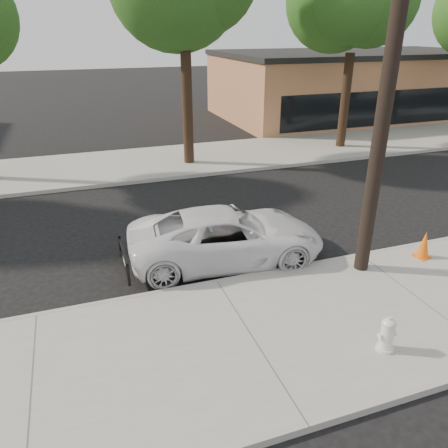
% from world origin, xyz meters
% --- Properties ---
extents(ground, '(120.00, 120.00, 0.00)m').
position_xyz_m(ground, '(0.00, 0.00, 0.00)').
color(ground, black).
rests_on(ground, ground).
extents(near_sidewalk, '(90.00, 4.40, 0.15)m').
position_xyz_m(near_sidewalk, '(0.00, -4.30, 0.07)').
color(near_sidewalk, gray).
rests_on(near_sidewalk, ground).
extents(far_sidewalk, '(90.00, 5.00, 0.15)m').
position_xyz_m(far_sidewalk, '(0.00, 8.50, 0.07)').
color(far_sidewalk, gray).
rests_on(far_sidewalk, ground).
extents(curb_near, '(90.00, 0.12, 0.16)m').
position_xyz_m(curb_near, '(0.00, -2.10, 0.07)').
color(curb_near, '#9E9B93').
rests_on(curb_near, ground).
extents(building_main, '(18.00, 10.00, 4.00)m').
position_xyz_m(building_main, '(16.00, 16.00, 2.00)').
color(building_main, '#AD6C48').
rests_on(building_main, ground).
extents(utility_pole, '(1.40, 0.34, 9.00)m').
position_xyz_m(utility_pole, '(3.60, -2.70, 4.70)').
color(utility_pole, black).
rests_on(utility_pole, near_sidewalk).
extents(tree_d, '(4.50, 4.35, 8.75)m').
position_xyz_m(tree_d, '(10.20, 7.95, 6.37)').
color(tree_d, black).
rests_on(tree_d, far_sidewalk).
extents(police_cruiser, '(5.27, 2.84, 1.40)m').
position_xyz_m(police_cruiser, '(0.65, -0.95, 0.70)').
color(police_cruiser, white).
rests_on(police_cruiser, ground).
extents(fire_hydrant, '(0.35, 0.33, 0.68)m').
position_xyz_m(fire_hydrant, '(2.19, -5.43, 0.48)').
color(fire_hydrant, silver).
rests_on(fire_hydrant, near_sidewalk).
extents(traffic_cone, '(0.43, 0.43, 0.73)m').
position_xyz_m(traffic_cone, '(5.45, -2.75, 0.50)').
color(traffic_cone, orange).
rests_on(traffic_cone, near_sidewalk).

